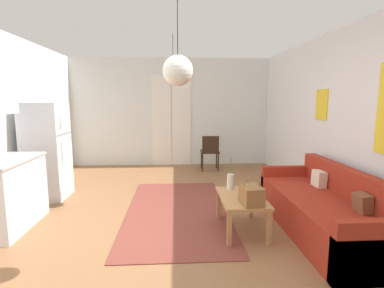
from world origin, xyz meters
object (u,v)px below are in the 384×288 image
at_px(bamboo_vase, 230,182).
at_px(refrigerator, 47,151).
at_px(accent_chair, 210,151).
at_px(coffee_table, 242,201).
at_px(pendant_lamp_near, 178,71).
at_px(pendant_lamp_far, 173,70).
at_px(handbag, 251,195).
at_px(couch, 326,211).

height_order(bamboo_vase, refrigerator, refrigerator).
bearing_deg(accent_chair, coffee_table, 91.65).
bearing_deg(pendant_lamp_near, bamboo_vase, 52.11).
xyz_separation_m(accent_chair, pendant_lamp_far, (-0.82, -1.88, 1.61)).
xyz_separation_m(bamboo_vase, handbag, (0.14, -0.55, 0.00)).
bearing_deg(bamboo_vase, pendant_lamp_far, 126.94).
relative_size(couch, bamboo_vase, 5.08).
relative_size(handbag, pendant_lamp_far, 0.48).
bearing_deg(refrigerator, couch, -21.45).
height_order(couch, bamboo_vase, bamboo_vase).
height_order(bamboo_vase, accent_chair, bamboo_vase).
height_order(coffee_table, refrigerator, refrigerator).
xyz_separation_m(refrigerator, pendant_lamp_near, (2.14, -2.05, 1.10)).
bearing_deg(pendant_lamp_far, handbag, -60.25).
relative_size(coffee_table, accent_chair, 1.05).
bearing_deg(handbag, bamboo_vase, 103.96).
height_order(refrigerator, pendant_lamp_far, pendant_lamp_far).
height_order(handbag, accent_chair, accent_chair).
relative_size(refrigerator, accent_chair, 1.93).
distance_m(couch, pendant_lamp_near, 2.48).
xyz_separation_m(couch, refrigerator, (-3.96, 1.55, 0.52)).
xyz_separation_m(couch, pendant_lamp_far, (-1.87, 1.39, 1.81)).
relative_size(couch, refrigerator, 1.38).
bearing_deg(refrigerator, coffee_table, -26.38).
height_order(couch, refrigerator, refrigerator).
relative_size(handbag, accent_chair, 0.39).
bearing_deg(handbag, coffee_table, 100.15).
height_order(couch, coffee_table, couch).
bearing_deg(bamboo_vase, coffee_table, -72.69).
height_order(coffee_table, handbag, handbag).
distance_m(handbag, refrigerator, 3.44).
bearing_deg(handbag, pendant_lamp_far, 119.75).
height_order(pendant_lamp_near, pendant_lamp_far, same).
bearing_deg(pendant_lamp_near, accent_chair, 78.48).
height_order(accent_chair, pendant_lamp_far, pendant_lamp_far).
bearing_deg(pendant_lamp_far, couch, -36.61).
bearing_deg(refrigerator, handbag, -29.98).
bearing_deg(coffee_table, accent_chair, 90.29).
bearing_deg(pendant_lamp_near, coffee_table, 37.43).
xyz_separation_m(accent_chair, pendant_lamp_near, (-0.77, -3.77, 1.42)).
distance_m(bamboo_vase, pendant_lamp_far, 1.97).
distance_m(refrigerator, accent_chair, 3.39).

